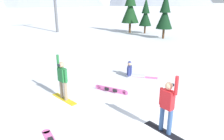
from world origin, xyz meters
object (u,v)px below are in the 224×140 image
pine_tree_leaning (165,14)px  pine_tree_young (146,14)px  loose_snowboard_near_left (111,90)px  pine_tree_broad (130,7)px  snowboarder_background (133,71)px  snowboarder_foreground (167,106)px  snowboarder_midground (63,80)px

pine_tree_leaning → pine_tree_young: (-0.66, 4.32, -0.29)m
loose_snowboard_near_left → pine_tree_leaning: 16.60m
loose_snowboard_near_left → pine_tree_broad: (6.66, 18.86, 3.25)m
pine_tree_young → pine_tree_broad: size_ratio=0.75×
snowboarder_background → loose_snowboard_near_left: snowboarder_background is taller
snowboarder_foreground → snowboarder_midground: bearing=135.5°
snowboarder_midground → loose_snowboard_near_left: size_ratio=1.41×
snowboarder_foreground → pine_tree_leaning: (8.07, 17.11, 1.83)m
snowboarder_background → pine_tree_leaning: (7.48, 11.67, 2.51)m
pine_tree_young → snowboarder_background: bearing=-113.1°
snowboarder_foreground → pine_tree_broad: 23.19m
snowboarder_midground → pine_tree_broad: bearing=65.1°
snowboarder_foreground → snowboarder_midground: 4.64m
snowboarder_background → pine_tree_broad: (4.98, 16.94, 3.08)m
pine_tree_young → pine_tree_broad: bearing=152.9°
snowboarder_background → pine_tree_leaning: pine_tree_leaning is taller
snowboarder_midground → pine_tree_young: (10.72, 18.19, 1.58)m
snowboarder_foreground → snowboarder_midground: snowboarder_foreground is taller
pine_tree_leaning → loose_snowboard_near_left: bearing=-124.0°
loose_snowboard_near_left → pine_tree_young: bearing=64.6°
pine_tree_young → pine_tree_broad: pine_tree_broad is taller
snowboarder_foreground → pine_tree_young: 22.74m
snowboarder_background → pine_tree_young: 17.53m
loose_snowboard_near_left → pine_tree_young: pine_tree_young is taller
snowboarder_midground → pine_tree_young: size_ratio=0.43×
snowboarder_midground → pine_tree_leaning: 18.03m
snowboarder_background → pine_tree_young: size_ratio=0.37×
snowboarder_midground → pine_tree_broad: pine_tree_broad is taller
pine_tree_leaning → snowboarder_midground: bearing=-129.4°
snowboarder_midground → loose_snowboard_near_left: bearing=7.0°
snowboarder_midground → pine_tree_leaning: (11.37, 13.86, 1.87)m
pine_tree_young → pine_tree_leaning: bearing=-81.4°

